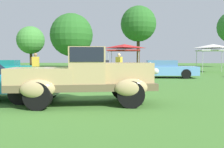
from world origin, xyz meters
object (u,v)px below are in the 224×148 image
canopy_tent_center_field (213,47)px  show_car_charcoal (96,68)px  feature_pickup_truck (84,75)px  canopy_tent_left_field (124,47)px  spectator_by_row (36,66)px  show_car_skyblue (163,69)px  spectator_between_cars (119,65)px  show_car_teal (7,68)px

canopy_tent_center_field → show_car_charcoal: bearing=-147.7°
feature_pickup_truck → canopy_tent_left_field: canopy_tent_left_field is taller
spectator_by_row → canopy_tent_center_field: 16.91m
show_car_skyblue → canopy_tent_left_field: (-3.15, 6.54, 1.82)m
show_car_charcoal → canopy_tent_left_field: canopy_tent_left_field is taller
feature_pickup_truck → canopy_tent_center_field: 19.77m
spectator_between_cars → show_car_charcoal: bearing=130.3°
show_car_teal → show_car_charcoal: same height
show_car_charcoal → spectator_between_cars: bearing=-49.7°
canopy_tent_left_field → spectator_between_cars: bearing=-88.9°
spectator_by_row → canopy_tent_left_field: canopy_tent_left_field is taller
show_car_charcoal → show_car_skyblue: bearing=-9.2°
show_car_teal → canopy_tent_left_field: (8.57, 6.15, 1.82)m
show_car_teal → canopy_tent_center_field: (17.08, 6.92, 1.82)m
spectator_between_cars → canopy_tent_left_field: size_ratio=0.55×
show_car_skyblue → spectator_between_cars: (-2.99, -1.49, 0.31)m
feature_pickup_truck → canopy_tent_left_field: 17.00m
spectator_between_cars → canopy_tent_center_field: bearing=46.5°
show_car_charcoal → canopy_tent_left_field: 6.28m
show_car_skyblue → feature_pickup_truck: bearing=-107.7°
show_car_teal → spectator_between_cars: spectator_between_cars is taller
show_car_skyblue → spectator_between_cars: 3.36m
show_car_charcoal → show_car_skyblue: size_ratio=0.96×
canopy_tent_left_field → canopy_tent_center_field: bearing=5.2°
feature_pickup_truck → show_car_teal: 13.67m
feature_pickup_truck → show_car_skyblue: size_ratio=0.97×
canopy_tent_left_field → show_car_skyblue: bearing=-64.3°
feature_pickup_truck → spectator_between_cars: feature_pickup_truck is taller
feature_pickup_truck → spectator_by_row: size_ratio=2.64×
spectator_between_cars → spectator_by_row: size_ratio=1.00×
canopy_tent_center_field → canopy_tent_left_field: bearing=-174.8°
show_car_teal → show_car_skyblue: same height
show_car_skyblue → spectator_between_cars: bearing=-153.6°
show_car_charcoal → canopy_tent_center_field: (10.29, 6.52, 1.82)m
show_car_skyblue → canopy_tent_left_field: 7.48m
show_car_teal → show_car_charcoal: (6.78, 0.41, 0.00)m
spectator_between_cars → spectator_by_row: (-5.04, -1.41, 0.00)m
feature_pickup_truck → show_car_skyblue: bearing=72.3°
show_car_charcoal → canopy_tent_center_field: bearing=32.3°
show_car_charcoal → spectator_between_cars: (1.94, -2.29, 0.31)m
show_car_teal → show_car_skyblue: size_ratio=0.92×
show_car_teal → spectator_by_row: 4.96m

